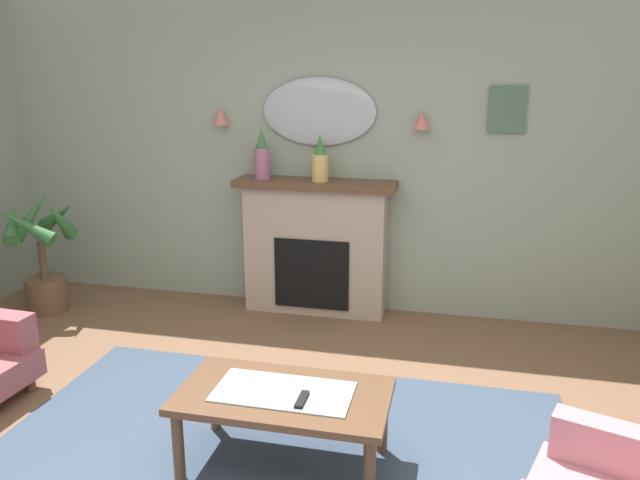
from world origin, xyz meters
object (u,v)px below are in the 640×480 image
Objects in this scene: coffee_table at (284,402)px; potted_plant_tall_palm at (42,255)px; wall_sconce_right at (422,120)px; framed_picture at (507,109)px; tv_remote at (302,400)px; wall_sconce_left at (221,117)px; mantel_vase_left at (262,157)px; fireplace at (315,248)px; mantel_vase_centre at (320,161)px; wall_mirror at (319,112)px.

coffee_table is 1.05× the size of potted_plant_tall_palm.
wall_sconce_right is 3.41m from potted_plant_tall_palm.
framed_picture is 2.92m from tv_remote.
wall_sconce_left is at bearing 180.00° from wall_sconce_right.
wall_sconce_left is at bearing 163.30° from mantel_vase_left.
coffee_table is (0.36, -2.19, -0.19)m from fireplace.
mantel_vase_centre is at bearing -171.47° from wall_sconce_right.
wall_sconce_left reaches higher than potted_plant_tall_palm.
wall_mirror is at bearing -179.62° from framed_picture.
mantel_vase_left is at bearing -16.70° from wall_sconce_left.
tv_remote is (0.12, -0.07, 0.07)m from coffee_table.
fireplace is 9.71× the size of wall_sconce_right.
wall_sconce_right is at bearing 11.06° from potted_plant_tall_palm.
mantel_vase_centre is at bearing -7.59° from wall_sconce_left.
wall_mirror reaches higher than coffee_table.
coffee_table is (-1.14, -2.34, -1.37)m from framed_picture.
mantel_vase_centre is at bearing -172.92° from framed_picture.
mantel_vase_left reaches higher than tv_remote.
wall_sconce_right reaches higher than mantel_vase_centre.
wall_mirror reaches higher than framed_picture.
wall_sconce_right is at bearing -174.73° from framed_picture.
mantel_vase_left reaches higher than mantel_vase_centre.
fireplace is 1.15m from wall_mirror.
mantel_vase_centre is 2.53m from potted_plant_tall_palm.
mantel_vase_centre is 0.97m from wall_sconce_left.
mantel_vase_left is at bearing 15.01° from potted_plant_tall_palm.
tv_remote is at bearing -32.08° from potted_plant_tall_palm.
potted_plant_tall_palm is (-3.15, -0.61, -1.15)m from wall_sconce_right.
wall_sconce_left is 1.70m from wall_sconce_right.
framed_picture is at bearing 5.27° from wall_sconce_right.
wall_sconce_right is 2.67m from tv_remote.
mantel_vase_left is (-0.45, -0.03, 0.77)m from fireplace.
mantel_vase_left is 0.50m from mantel_vase_centre.
wall_sconce_right is 0.66m from framed_picture.
coffee_table is at bearing -102.22° from wall_sconce_right.
wall_sconce_left is 0.39× the size of framed_picture.
potted_plant_tall_palm is (-1.85, -0.49, -0.84)m from mantel_vase_left.
mantel_vase_centre is 2.37m from coffee_table.
coffee_table is (1.21, -2.28, -1.28)m from wall_sconce_left.
mantel_vase_centre is 1.06× the size of framed_picture.
framed_picture is (2.35, 0.06, 0.09)m from wall_sconce_left.
wall_sconce_right is at bearing 8.53° from mantel_vase_centre.
mantel_vase_left is 0.61m from wall_mirror.
tv_remote is at bearing -79.23° from mantel_vase_centre.
wall_sconce_left is 2.35m from framed_picture.
fireplace is 2.36m from potted_plant_tall_palm.
framed_picture reaches higher than wall_sconce_right.
tv_remote is at bearing -78.83° from wall_mirror.
potted_plant_tall_palm reaches higher than coffee_table.
framed_picture is (0.65, 0.06, 0.09)m from wall_sconce_right.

